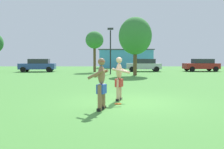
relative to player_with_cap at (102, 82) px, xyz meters
name	(u,v)px	position (x,y,z in m)	size (l,w,h in m)	color
ground_plane	(130,102)	(0.99, 1.37, -0.92)	(80.00, 80.00, 0.00)	#4C8E3D
player_with_cap	(102,82)	(0.00, 0.00, 0.00)	(0.68, 0.72, 1.69)	black
player_in_red	(120,78)	(0.63, 1.76, -0.01)	(0.74, 0.58, 1.72)	black
frisbee	(119,104)	(0.57, 0.98, -0.91)	(0.26, 0.26, 0.03)	orange
car_silver_near_post	(145,65)	(4.39, 22.86, -0.10)	(4.34, 2.10, 1.58)	silver
car_red_mid_lot	(202,65)	(11.73, 23.07, -0.10)	(4.41, 2.27, 1.58)	maroon
car_blue_far_end	(39,65)	(-8.77, 22.05, -0.10)	(4.45, 2.35, 1.58)	#2D478C
lamp_post	(111,45)	(0.19, 17.31, 2.08)	(0.60, 0.24, 4.77)	black
outbuilding_behind_lot	(127,59)	(2.74, 34.33, 0.68)	(9.31, 4.26, 3.19)	#4C9ED1
tree_left_field	(136,36)	(2.58, 15.72, 2.86)	(3.18, 3.18, 5.61)	brown
tree_right_field	(95,41)	(-1.76, 21.57, 2.85)	(2.15, 2.15, 4.89)	brown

